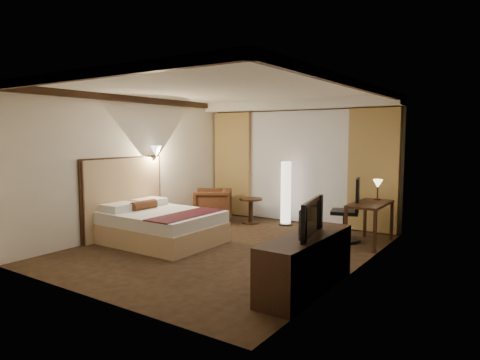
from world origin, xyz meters
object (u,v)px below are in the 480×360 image
Objects in this scene: side_table at (251,211)px; office_chair at (345,210)px; bed at (162,227)px; dresser at (306,263)px; desk at (370,223)px; armchair at (213,204)px; floor_lamp at (286,193)px; television at (305,213)px.

office_chair is at bearing -9.84° from side_table.
side_table is 2.35m from office_chair.
dresser is (3.21, -0.74, 0.07)m from bed.
side_table is (0.42, 2.34, -0.01)m from bed.
bed is at bearing 166.96° from dresser.
bed is 3.73m from desk.
office_chair reaches higher than side_table.
office_chair reaches higher than dresser.
side_table is 4.15m from dresser.
armchair is 0.70× the size of office_chair.
office_chair reaches higher than desk.
floor_lamp reaches higher than office_chair.
bed is 1.71× the size of desk.
armchair is 4.54m from dresser.
television reaches higher than desk.
dresser is at bearing -95.53° from office_chair.
office_chair is 2.75m from television.
side_table is 0.88m from floor_lamp.
television is at bearing -58.74° from floor_lamp.
office_chair is at bearing 100.44° from dresser.
armchair is at bearing 162.67° from office_chair.
floor_lamp is 3.95m from dresser.
television is (0.46, -2.68, 0.40)m from office_chair.
bed is 3.35m from office_chair.
bed is 2.40× the size of armchair.
armchair is 0.84× the size of television.
armchair reaches higher than dresser.
dresser is (2.79, -3.08, 0.07)m from side_table.
television is at bearing 180.00° from dresser.
television is (2.76, -3.08, 0.71)m from side_table.
side_table is 0.49× the size of desk.
armchair is 0.59× the size of floor_lamp.
office_chair is (1.57, -0.67, -0.11)m from floor_lamp.
office_chair reaches higher than armchair.
office_chair reaches higher than television.
armchair is at bearing 142.57° from dresser.
bed is 2.06m from armchair.
floor_lamp is at bearing 20.82° from side_table.
floor_lamp is (1.14, 2.61, 0.41)m from bed.
desk is 0.50m from office_chair.
bed is at bearing -21.14° from armchair.
armchair is at bearing -158.72° from floor_lamp.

